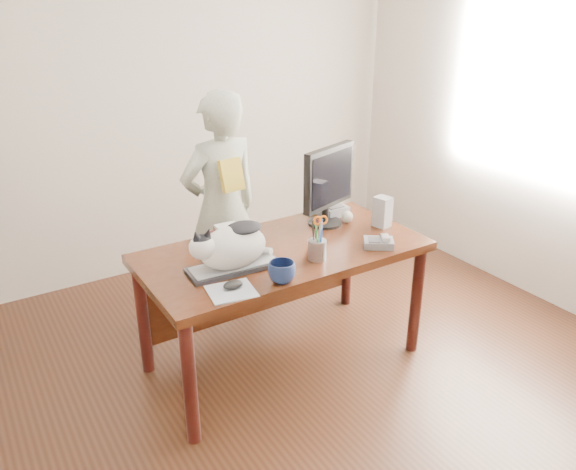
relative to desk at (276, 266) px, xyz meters
The scene contains 16 objects.
room 1.01m from the desk, 90.00° to the right, with size 4.50×4.50×4.50m.
desk is the anchor object (origin of this frame).
keyboard 0.42m from the desk, 155.53° to the right, with size 0.49×0.21×0.03m.
cat 0.49m from the desk, 156.24° to the right, with size 0.48×0.24×0.27m.
monitor 0.60m from the desk, 10.15° to the left, with size 0.43×0.27×0.49m.
pen_cup 0.37m from the desk, 74.28° to the right, with size 0.12×0.12×0.25m.
mousepad 0.62m from the desk, 142.08° to the right, with size 0.25×0.23×0.01m.
mouse 0.60m from the desk, 142.43° to the right, with size 0.11×0.08×0.04m.
coffee_mug 0.51m from the desk, 117.41° to the right, with size 0.14×0.14×0.11m, color #0D1634.
phone 0.61m from the desk, 35.91° to the right, with size 0.20×0.19×0.08m.
speaker 0.74m from the desk, 10.16° to the right, with size 0.10×0.11×0.19m.
baseball 0.57m from the desk, ahead, with size 0.07×0.07×0.07m.
book_stack 0.34m from the desk, 130.70° to the left, with size 0.23×0.18×0.08m.
calculator 0.61m from the desk, 22.48° to the left, with size 0.17×0.22×0.07m.
person 0.64m from the desk, 94.50° to the left, with size 0.56×0.37×1.54m, color beige.
held_book 0.63m from the desk, 96.22° to the left, with size 0.15×0.10×0.20m.
Camera 1 is at (-1.50, -1.84, 2.08)m, focal length 35.00 mm.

